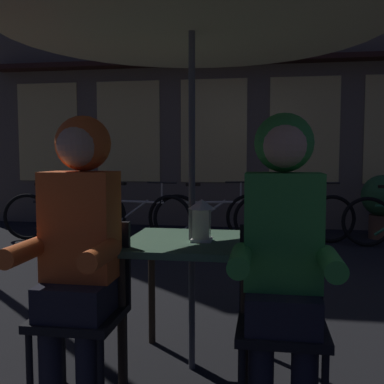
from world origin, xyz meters
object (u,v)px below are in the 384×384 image
object	(u,v)px
person_right_hooded	(283,237)
bicycle_nearest	(64,215)
bicycle_third	(213,216)
lantern	(202,219)
potted_plant	(383,201)
bicycle_second	(137,216)
bicycle_fourth	(294,218)
chair_right	(281,311)
person_left_hooded	(79,231)
cafe_table	(192,258)
chair_left	(85,300)

from	to	relation	value
person_right_hooded	bicycle_nearest	xyz separation A→B (m)	(-2.91, 4.03, -0.50)
person_right_hooded	bicycle_third	world-z (taller)	person_right_hooded
lantern	potted_plant	distance (m)	4.88
bicycle_second	bicycle_fourth	bearing A→B (deg)	3.49
lantern	chair_right	size ratio (longest dim) A/B	0.27
chair_right	bicycle_third	xyz separation A→B (m)	(-0.79, 4.20, -0.14)
lantern	chair_right	world-z (taller)	lantern
potted_plant	person_right_hooded	bearing A→B (deg)	-108.30
bicycle_nearest	person_right_hooded	bearing A→B (deg)	-54.12
bicycle_third	bicycle_nearest	bearing A→B (deg)	-173.82
person_right_hooded	bicycle_fourth	size ratio (longest dim) A/B	0.84
chair_right	bicycle_second	distance (m)	4.51
chair_right	bicycle_third	distance (m)	4.28
person_left_hooded	person_right_hooded	world-z (taller)	same
bicycle_third	lantern	bearing A→B (deg)	-84.46
cafe_table	person_left_hooded	bearing A→B (deg)	-138.43
bicycle_nearest	bicycle_third	distance (m)	2.13
chair_right	bicycle_fourth	distance (m)	4.25
person_left_hooded	bicycle_nearest	world-z (taller)	person_left_hooded
cafe_table	bicycle_second	size ratio (longest dim) A/B	0.45
lantern	person_left_hooded	size ratio (longest dim) A/B	0.17
chair_left	person_right_hooded	distance (m)	1.03
bicycle_third	person_left_hooded	bearing A→B (deg)	-92.22
cafe_table	chair_left	xyz separation A→B (m)	(-0.48, -0.37, -0.15)
chair_right	bicycle_fourth	world-z (taller)	chair_right
person_left_hooded	bicycle_fourth	bearing A→B (deg)	73.38
chair_left	bicycle_nearest	world-z (taller)	chair_left
cafe_table	chair_left	distance (m)	0.62
bicycle_fourth	cafe_table	bearing A→B (deg)	-101.71
bicycle_nearest	potted_plant	bearing A→B (deg)	9.97
person_right_hooded	bicycle_third	size ratio (longest dim) A/B	0.85
lantern	person_right_hooded	distance (m)	0.57
chair_right	potted_plant	bearing A→B (deg)	71.50
lantern	bicycle_third	size ratio (longest dim) A/B	0.14
chair_right	person_left_hooded	size ratio (longest dim) A/B	0.62
potted_plant	bicycle_third	bearing A→B (deg)	-166.75
chair_left	person_left_hooded	bearing A→B (deg)	-90.00
chair_left	person_right_hooded	xyz separation A→B (m)	(0.96, -0.06, 0.36)
person_left_hooded	potted_plant	world-z (taller)	person_left_hooded
bicycle_fourth	chair_right	bearing A→B (deg)	-94.35
person_right_hooded	potted_plant	xyz separation A→B (m)	(1.59, 4.82, -0.30)
person_left_hooded	bicycle_third	bearing A→B (deg)	87.78
bicycle_third	potted_plant	distance (m)	2.46
chair_left	bicycle_third	bearing A→B (deg)	87.75
bicycle_fourth	potted_plant	xyz separation A→B (m)	(1.27, 0.52, 0.20)
bicycle_second	chair_left	bearing A→B (deg)	-77.49
chair_left	bicycle_second	distance (m)	4.21
potted_plant	bicycle_fourth	bearing A→B (deg)	-157.59
person_right_hooded	person_left_hooded	bearing A→B (deg)	180.00
bicycle_second	bicycle_fourth	world-z (taller)	same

